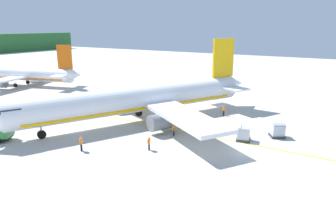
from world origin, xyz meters
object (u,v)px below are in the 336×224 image
(airliner_foreground, at_px, (141,99))
(cargo_container_near, at_px, (243,134))
(airliner_mid_apron, at_px, (18,74))
(cargo_container_mid, at_px, (277,130))
(crew_marshaller, at_px, (149,142))
(crew_loader_left, at_px, (81,143))
(crew_loader_right, at_px, (224,110))
(crew_supervisor, at_px, (174,129))

(airliner_foreground, xyz_separation_m, cargo_container_near, (0.09, -15.85, -2.50))
(airliner_foreground, height_order, airliner_mid_apron, airliner_foreground)
(cargo_container_mid, height_order, crew_marshaller, cargo_container_mid)
(airliner_mid_apron, xyz_separation_m, crew_loader_left, (-21.14, -43.91, -1.80))
(airliner_mid_apron, distance_m, crew_loader_right, 52.34)
(crew_loader_left, relative_size, crew_loader_right, 1.01)
(crew_marshaller, bearing_deg, crew_loader_right, -6.09)
(crew_marshaller, xyz_separation_m, crew_supervisor, (5.71, 0.09, 0.04))
(cargo_container_near, distance_m, cargo_container_mid, 4.88)
(airliner_mid_apron, distance_m, cargo_container_mid, 62.12)
(cargo_container_mid, relative_size, crew_supervisor, 1.44)
(airliner_mid_apron, distance_m, crew_loader_left, 48.77)
(cargo_container_near, bearing_deg, crew_loader_left, 131.75)
(airliner_foreground, distance_m, crew_loader_right, 13.51)
(airliner_mid_apron, bearing_deg, crew_loader_right, -88.70)
(airliner_foreground, relative_size, crew_loader_left, 22.70)
(crew_marshaller, relative_size, crew_loader_left, 0.94)
(cargo_container_mid, height_order, crew_loader_left, cargo_container_mid)
(crew_loader_right, height_order, crew_supervisor, crew_loader_right)
(airliner_foreground, distance_m, airliner_mid_apron, 43.53)
(airliner_foreground, relative_size, cargo_container_mid, 16.15)
(cargo_container_near, bearing_deg, crew_marshaller, 136.85)
(airliner_foreground, distance_m, crew_loader_left, 13.31)
(airliner_foreground, height_order, crew_supervisor, airliner_foreground)
(airliner_foreground, xyz_separation_m, airliner_mid_apron, (8.09, 42.77, -0.58))
(cargo_container_mid, bearing_deg, crew_loader_right, 59.80)
(airliner_mid_apron, relative_size, cargo_container_mid, 14.04)
(cargo_container_near, height_order, crew_supervisor, cargo_container_near)
(cargo_container_near, bearing_deg, airliner_mid_apron, 82.22)
(airliner_mid_apron, distance_m, cargo_container_near, 59.20)
(crew_marshaller, bearing_deg, airliner_foreground, 41.12)
(crew_loader_left, bearing_deg, airliner_mid_apron, 64.29)
(crew_loader_right, bearing_deg, airliner_foreground, 134.25)
(airliner_foreground, distance_m, cargo_container_mid, 19.67)
(cargo_container_near, height_order, crew_loader_left, cargo_container_near)
(cargo_container_near, distance_m, crew_supervisor, 8.89)
(cargo_container_mid, relative_size, crew_loader_left, 1.41)
(cargo_container_near, relative_size, crew_loader_left, 1.18)
(crew_supervisor, bearing_deg, crew_marshaller, -179.09)
(crew_marshaller, bearing_deg, airliner_mid_apron, 71.55)
(cargo_container_near, distance_m, crew_marshaller, 12.06)
(cargo_container_near, xyz_separation_m, crew_loader_right, (9.19, 6.33, 0.10))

